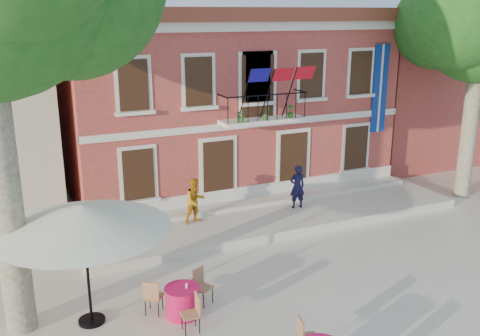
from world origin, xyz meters
name	(u,v)px	position (x,y,z in m)	size (l,w,h in m)	color
ground	(287,285)	(0.00, 0.00, 0.00)	(90.00, 90.00, 0.00)	beige
main_building	(217,96)	(2.00, 9.99, 3.78)	(13.50, 9.59, 7.50)	#BD4B44
neighbor_east	(413,90)	(14.00, 11.00, 3.22)	(9.40, 9.40, 6.40)	#BD4B44
terrace	(276,216)	(2.00, 4.40, 0.15)	(14.00, 3.40, 0.30)	silver
patio_umbrella	(83,218)	(-5.29, 0.37, 2.75)	(4.11, 4.11, 3.06)	black
pedestrian_navy	(297,187)	(2.96, 4.53, 1.12)	(0.60, 0.39, 1.64)	black
pedestrian_orange	(195,201)	(-0.98, 4.70, 1.10)	(0.78, 0.61, 1.60)	#C17C16
cafe_table_0	(183,300)	(-3.15, -0.28, 0.43)	(1.87, 1.69, 0.95)	#DE145E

